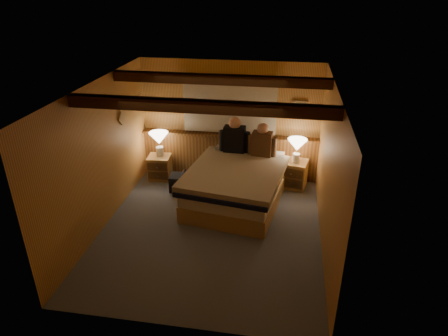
% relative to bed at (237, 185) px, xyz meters
% --- Properties ---
extents(floor, '(4.20, 4.20, 0.00)m').
position_rel_bed_xyz_m(floor, '(-0.30, -0.94, -0.37)').
color(floor, '#484C55').
rests_on(floor, ground).
extents(ceiling, '(4.20, 4.20, 0.00)m').
position_rel_bed_xyz_m(ceiling, '(-0.30, -0.94, 2.03)').
color(ceiling, '#DEAD53').
rests_on(ceiling, wall_back).
extents(wall_back, '(3.60, 0.00, 3.60)m').
position_rel_bed_xyz_m(wall_back, '(-0.30, 1.16, 0.83)').
color(wall_back, gold).
rests_on(wall_back, floor).
extents(wall_left, '(0.00, 4.20, 4.20)m').
position_rel_bed_xyz_m(wall_left, '(-2.10, -0.94, 0.83)').
color(wall_left, gold).
rests_on(wall_left, floor).
extents(wall_right, '(0.00, 4.20, 4.20)m').
position_rel_bed_xyz_m(wall_right, '(1.50, -0.94, 0.83)').
color(wall_right, gold).
rests_on(wall_right, floor).
extents(wall_front, '(3.60, 0.00, 3.60)m').
position_rel_bed_xyz_m(wall_front, '(-0.30, -3.04, 0.83)').
color(wall_front, gold).
rests_on(wall_front, floor).
extents(wainscot, '(3.60, 0.23, 0.94)m').
position_rel_bed_xyz_m(wainscot, '(-0.30, 1.09, 0.11)').
color(wainscot, brown).
rests_on(wainscot, wall_back).
extents(curtain_window, '(2.18, 0.09, 1.11)m').
position_rel_bed_xyz_m(curtain_window, '(-0.30, 1.09, 1.15)').
color(curtain_window, '#412310').
rests_on(curtain_window, wall_back).
extents(ceiling_beams, '(3.60, 1.65, 0.16)m').
position_rel_bed_xyz_m(ceiling_beams, '(-0.30, -0.79, 1.94)').
color(ceiling_beams, '#412310').
rests_on(ceiling_beams, ceiling).
extents(coat_rail, '(0.05, 0.55, 0.24)m').
position_rel_bed_xyz_m(coat_rail, '(-2.02, 0.64, 1.30)').
color(coat_rail, silver).
rests_on(coat_rail, wall_left).
extents(framed_print, '(0.30, 0.04, 0.25)m').
position_rel_bed_xyz_m(framed_print, '(1.05, 1.14, 1.18)').
color(framed_print, tan).
rests_on(framed_print, wall_back).
extents(bed, '(1.89, 2.31, 0.71)m').
position_rel_bed_xyz_m(bed, '(0.00, 0.00, 0.00)').
color(bed, tan).
rests_on(bed, floor).
extents(nightstand_left, '(0.48, 0.44, 0.49)m').
position_rel_bed_xyz_m(nightstand_left, '(-1.71, 0.73, -0.12)').
color(nightstand_left, tan).
rests_on(nightstand_left, floor).
extents(nightstand_right, '(0.58, 0.54, 0.55)m').
position_rel_bed_xyz_m(nightstand_right, '(1.03, 0.81, -0.10)').
color(nightstand_right, tan).
rests_on(nightstand_right, floor).
extents(lamp_left, '(0.39, 0.39, 0.51)m').
position_rel_bed_xyz_m(lamp_left, '(-1.69, 0.76, 0.48)').
color(lamp_left, white).
rests_on(lamp_left, nightstand_left).
extents(lamp_right, '(0.37, 0.37, 0.48)m').
position_rel_bed_xyz_m(lamp_right, '(1.06, 0.77, 0.52)').
color(lamp_right, white).
rests_on(lamp_right, nightstand_right).
extents(person_left, '(0.60, 0.25, 0.73)m').
position_rel_bed_xyz_m(person_left, '(-0.15, 0.75, 0.63)').
color(person_left, black).
rests_on(person_left, bed).
extents(person_right, '(0.55, 0.26, 0.68)m').
position_rel_bed_xyz_m(person_right, '(0.40, 0.65, 0.61)').
color(person_right, '#4F351F').
rests_on(person_right, bed).
extents(duffel_bag, '(0.55, 0.35, 0.38)m').
position_rel_bed_xyz_m(duffel_bag, '(-1.08, 0.29, -0.20)').
color(duffel_bag, black).
rests_on(duffel_bag, floor).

